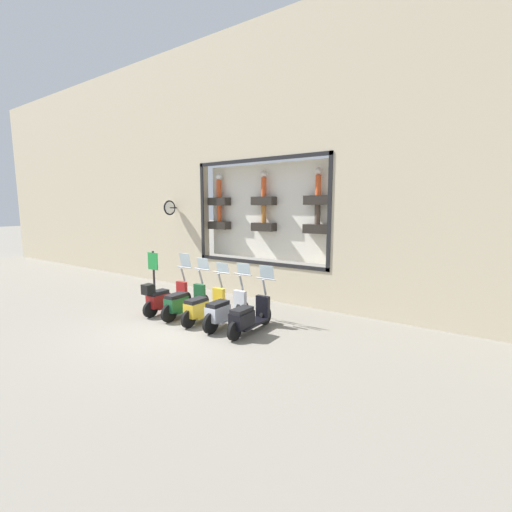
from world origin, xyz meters
TOP-DOWN VIEW (x-y plane):
  - ground_plane at (0.00, 0.00)m, footprint 120.00×120.00m
  - building_facade at (3.60, 0.00)m, footprint 1.21×36.00m
  - scooter_black_0 at (0.54, -1.63)m, footprint 1.79×0.60m
  - scooter_silver_1 at (0.55, -0.88)m, footprint 1.81×0.60m
  - scooter_yellow_2 at (0.54, -0.13)m, footprint 1.79×0.61m
  - scooter_green_3 at (0.55, 0.62)m, footprint 1.80×0.60m
  - scooter_red_4 at (0.49, 1.37)m, footprint 1.79×0.60m
  - shop_sign_post at (1.02, 2.46)m, footprint 0.36×0.45m

SIDE VIEW (x-z plane):
  - ground_plane at x=0.00m, z-range 0.00..0.00m
  - scooter_yellow_2 at x=0.54m, z-range -0.35..1.18m
  - scooter_black_0 at x=0.54m, z-range -0.38..1.21m
  - scooter_green_3 at x=0.55m, z-range -0.37..1.23m
  - scooter_silver_1 at x=0.55m, z-range -0.35..1.22m
  - scooter_red_4 at x=0.49m, z-range -0.37..1.31m
  - shop_sign_post at x=1.02m, z-range 0.07..1.77m
  - building_facade at x=3.60m, z-range 0.07..8.94m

